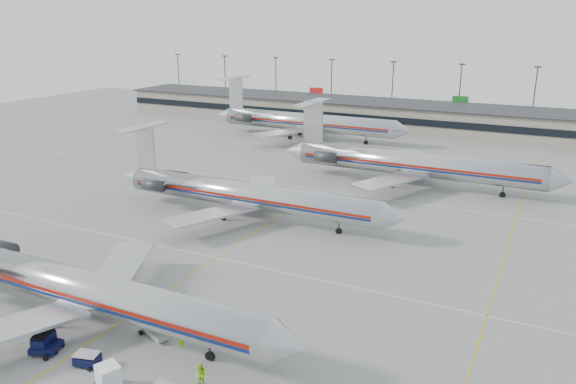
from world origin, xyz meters
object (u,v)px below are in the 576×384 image
Objects in this scene: belt_loader at (156,330)px; jet_foreground at (77,287)px; jet_second_row at (243,194)px; tug_center at (42,347)px; uld_container at (109,378)px.

jet_foreground is at bearing -150.42° from belt_loader.
jet_second_row reaches higher than tug_center.
jet_second_row is 11.10× the size of belt_loader.
belt_loader is (-1.70, 7.48, -0.49)m from uld_container.
jet_foreground reaches higher than uld_container.
jet_foreground is at bearing 79.86° from tug_center.
uld_container is (8.22, -0.99, 0.26)m from tug_center.
jet_second_row is 18.93× the size of tug_center.
uld_container is at bearing -31.47° from tug_center.
belt_loader is (7.95, 0.96, -2.83)m from jet_foreground.
jet_foreground is 11.88m from uld_container.
jet_second_row is (-0.69, 30.71, -0.01)m from jet_foreground.
uld_container is at bearing -74.48° from jet_second_row.
tug_center is (2.12, -36.24, -2.59)m from jet_second_row.
jet_foreground is 19.00× the size of tug_center.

